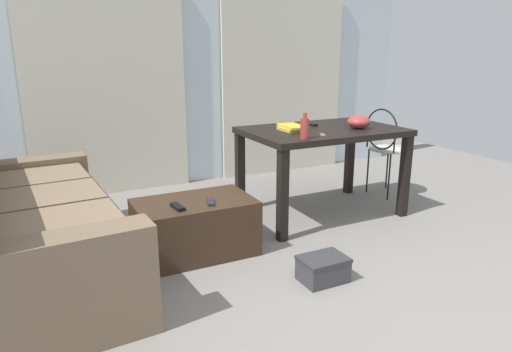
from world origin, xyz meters
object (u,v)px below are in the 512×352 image
(craft_table, at_px, (322,140))
(tv_remote_on_table, at_px, (309,124))
(wire_chair, at_px, (386,142))
(bowl, at_px, (359,122))
(tv_remote_primary, at_px, (210,202))
(couch, at_px, (36,230))
(coffee_table, at_px, (195,227))
(bottle_near, at_px, (305,128))
(shoebox, at_px, (323,269))
(scissors, at_px, (322,134))
(book_stack, at_px, (292,128))
(tv_remote_secondary, at_px, (178,207))

(craft_table, relative_size, tv_remote_on_table, 7.41)
(wire_chair, bearing_deg, bowl, -153.56)
(wire_chair, xyz_separation_m, tv_remote_on_table, (-0.87, 0.04, 0.23))
(bowl, relative_size, tv_remote_primary, 1.20)
(craft_table, relative_size, bowl, 6.80)
(couch, distance_m, coffee_table, 1.01)
(bottle_near, height_order, shoebox, bottle_near)
(wire_chair, xyz_separation_m, scissors, (-1.03, -0.41, 0.22))
(bowl, height_order, tv_remote_on_table, bowl)
(wire_chair, height_order, scissors, wire_chair)
(coffee_table, height_order, bottle_near, bottle_near)
(craft_table, distance_m, wire_chair, 0.88)
(wire_chair, distance_m, shoebox, 2.01)
(bottle_near, bearing_deg, shoebox, -112.28)
(book_stack, xyz_separation_m, tv_remote_primary, (-0.89, -0.43, -0.38))
(couch, height_order, coffee_table, couch)
(coffee_table, relative_size, tv_remote_on_table, 4.60)
(coffee_table, bearing_deg, tv_remote_on_table, 21.65)
(book_stack, distance_m, tv_remote_on_table, 0.32)
(book_stack, xyz_separation_m, shoebox, (-0.40, -1.07, -0.70))
(scissors, relative_size, shoebox, 0.32)
(wire_chair, height_order, tv_remote_secondary, wire_chair)
(bottle_near, bearing_deg, tv_remote_secondary, -176.07)
(tv_remote_primary, distance_m, shoebox, 0.87)
(wire_chair, xyz_separation_m, tv_remote_secondary, (-2.27, -0.56, -0.13))
(bottle_near, relative_size, scissors, 2.06)
(bowl, bearing_deg, coffee_table, -173.80)
(coffee_table, xyz_separation_m, tv_remote_primary, (0.08, -0.09, 0.21))
(tv_remote_secondary, bearing_deg, couch, 160.21)
(couch, distance_m, wire_chair, 3.14)
(coffee_table, relative_size, craft_table, 0.62)
(tv_remote_on_table, xyz_separation_m, tv_remote_primary, (-1.17, -0.59, -0.36))
(bowl, height_order, book_stack, bowl)
(book_stack, bearing_deg, coffee_table, -161.26)
(craft_table, xyz_separation_m, tv_remote_secondary, (-1.41, -0.40, -0.25))
(couch, distance_m, book_stack, 2.04)
(tv_remote_primary, relative_size, shoebox, 0.55)
(couch, relative_size, shoebox, 6.79)
(bottle_near, bearing_deg, bowl, 16.89)
(wire_chair, bearing_deg, scissors, -158.50)
(tv_remote_on_table, xyz_separation_m, shoebox, (-0.68, -1.24, -0.69))
(bottle_near, bearing_deg, couch, 175.74)
(couch, distance_m, craft_table, 2.29)
(bowl, xyz_separation_m, tv_remote_on_table, (-0.28, 0.33, -0.04))
(couch, bearing_deg, tv_remote_on_table, 9.94)
(tv_remote_primary, bearing_deg, tv_remote_secondary, -160.42)
(tv_remote_primary, xyz_separation_m, shoebox, (0.49, -0.65, -0.32))
(coffee_table, height_order, tv_remote_primary, tv_remote_primary)
(couch, relative_size, wire_chair, 2.29)
(craft_table, distance_m, tv_remote_primary, 1.27)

